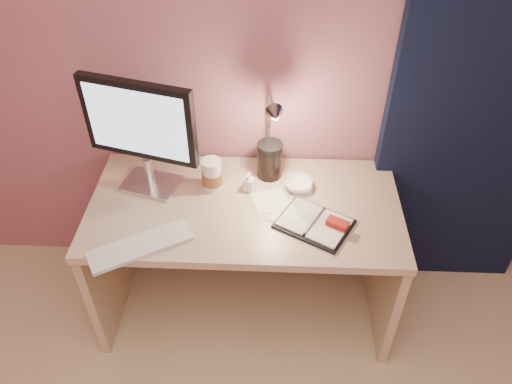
{
  "coord_description": "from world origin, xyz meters",
  "views": [
    {
      "loc": [
        0.12,
        -0.26,
        2.24
      ],
      "look_at": [
        0.05,
        1.33,
        0.85
      ],
      "focal_mm": 35.0,
      "sensor_mm": 36.0,
      "label": 1
    }
  ],
  "objects_px": {
    "planner": "(316,223)",
    "coffee_cup": "(212,175)",
    "clear_cup": "(302,199)",
    "desk_lamp": "(265,131)",
    "keyboard": "(141,246)",
    "monitor": "(141,127)",
    "dark_jar": "(270,162)",
    "desk": "(246,228)",
    "bowl": "(298,185)",
    "lotion_bottle": "(249,182)"
  },
  "relations": [
    {
      "from": "clear_cup",
      "to": "dark_jar",
      "type": "height_order",
      "value": "dark_jar"
    },
    {
      "from": "planner",
      "to": "monitor",
      "type": "bearing_deg",
      "value": -167.43
    },
    {
      "from": "planner",
      "to": "lotion_bottle",
      "type": "bearing_deg",
      "value": 173.08
    },
    {
      "from": "monitor",
      "to": "coffee_cup",
      "type": "height_order",
      "value": "monitor"
    },
    {
      "from": "dark_jar",
      "to": "planner",
      "type": "bearing_deg",
      "value": -57.92
    },
    {
      "from": "desk_lamp",
      "to": "dark_jar",
      "type": "bearing_deg",
      "value": 37.48
    },
    {
      "from": "monitor",
      "to": "planner",
      "type": "height_order",
      "value": "monitor"
    },
    {
      "from": "lotion_bottle",
      "to": "planner",
      "type": "bearing_deg",
      "value": -36.45
    },
    {
      "from": "coffee_cup",
      "to": "lotion_bottle",
      "type": "xyz_separation_m",
      "value": [
        0.17,
        -0.01,
        -0.02
      ]
    },
    {
      "from": "planner",
      "to": "clear_cup",
      "type": "relative_size",
      "value": 2.74
    },
    {
      "from": "monitor",
      "to": "clear_cup",
      "type": "bearing_deg",
      "value": 4.42
    },
    {
      "from": "clear_cup",
      "to": "desk_lamp",
      "type": "distance_m",
      "value": 0.34
    },
    {
      "from": "monitor",
      "to": "keyboard",
      "type": "distance_m",
      "value": 0.5
    },
    {
      "from": "desk",
      "to": "lotion_bottle",
      "type": "height_order",
      "value": "lotion_bottle"
    },
    {
      "from": "monitor",
      "to": "coffee_cup",
      "type": "relative_size",
      "value": 3.53
    },
    {
      "from": "desk",
      "to": "coffee_cup",
      "type": "relative_size",
      "value": 9.05
    },
    {
      "from": "desk",
      "to": "keyboard",
      "type": "bearing_deg",
      "value": -139.32
    },
    {
      "from": "clear_cup",
      "to": "lotion_bottle",
      "type": "distance_m",
      "value": 0.27
    },
    {
      "from": "keyboard",
      "to": "clear_cup",
      "type": "bearing_deg",
      "value": -9.67
    },
    {
      "from": "dark_jar",
      "to": "monitor",
      "type": "bearing_deg",
      "value": -169.66
    },
    {
      "from": "coffee_cup",
      "to": "desk",
      "type": "bearing_deg",
      "value": -13.77
    },
    {
      "from": "bowl",
      "to": "lotion_bottle",
      "type": "height_order",
      "value": "lotion_bottle"
    },
    {
      "from": "clear_cup",
      "to": "bowl",
      "type": "bearing_deg",
      "value": 93.88
    },
    {
      "from": "coffee_cup",
      "to": "keyboard",
      "type": "bearing_deg",
      "value": -123.05
    },
    {
      "from": "desk",
      "to": "coffee_cup",
      "type": "distance_m",
      "value": 0.34
    },
    {
      "from": "desk_lamp",
      "to": "monitor",
      "type": "bearing_deg",
      "value": 179.97
    },
    {
      "from": "desk_lamp",
      "to": "lotion_bottle",
      "type": "bearing_deg",
      "value": -136.03
    },
    {
      "from": "clear_cup",
      "to": "desk_lamp",
      "type": "bearing_deg",
      "value": 127.92
    },
    {
      "from": "desk",
      "to": "planner",
      "type": "bearing_deg",
      "value": -31.4
    },
    {
      "from": "coffee_cup",
      "to": "bowl",
      "type": "height_order",
      "value": "coffee_cup"
    },
    {
      "from": "keyboard",
      "to": "dark_jar",
      "type": "bearing_deg",
      "value": 13.11
    },
    {
      "from": "clear_cup",
      "to": "desk_lamp",
      "type": "xyz_separation_m",
      "value": [
        -0.17,
        0.22,
        0.2
      ]
    },
    {
      "from": "coffee_cup",
      "to": "desk_lamp",
      "type": "relative_size",
      "value": 0.36
    },
    {
      "from": "desk",
      "to": "clear_cup",
      "type": "bearing_deg",
      "value": -21.44
    },
    {
      "from": "coffee_cup",
      "to": "bowl",
      "type": "bearing_deg",
      "value": 1.93
    },
    {
      "from": "monitor",
      "to": "lotion_bottle",
      "type": "xyz_separation_m",
      "value": [
        0.46,
        -0.01,
        -0.28
      ]
    },
    {
      "from": "coffee_cup",
      "to": "clear_cup",
      "type": "xyz_separation_m",
      "value": [
        0.41,
        -0.14,
        -0.0
      ]
    },
    {
      "from": "keyboard",
      "to": "bowl",
      "type": "distance_m",
      "value": 0.76
    },
    {
      "from": "dark_jar",
      "to": "clear_cup",
      "type": "bearing_deg",
      "value": -58.6
    },
    {
      "from": "dark_jar",
      "to": "coffee_cup",
      "type": "bearing_deg",
      "value": -158.68
    },
    {
      "from": "keyboard",
      "to": "desk_lamp",
      "type": "distance_m",
      "value": 0.73
    },
    {
      "from": "desk",
      "to": "monitor",
      "type": "height_order",
      "value": "monitor"
    },
    {
      "from": "desk",
      "to": "keyboard",
      "type": "xyz_separation_m",
      "value": [
        -0.41,
        -0.35,
        0.23
      ]
    },
    {
      "from": "planner",
      "to": "coffee_cup",
      "type": "relative_size",
      "value": 2.39
    },
    {
      "from": "keyboard",
      "to": "planner",
      "type": "height_order",
      "value": "planner"
    },
    {
      "from": "coffee_cup",
      "to": "clear_cup",
      "type": "relative_size",
      "value": 1.14
    },
    {
      "from": "monitor",
      "to": "dark_jar",
      "type": "distance_m",
      "value": 0.61
    },
    {
      "from": "monitor",
      "to": "clear_cup",
      "type": "relative_size",
      "value": 4.04
    },
    {
      "from": "monitor",
      "to": "bowl",
      "type": "bearing_deg",
      "value": 16.66
    },
    {
      "from": "monitor",
      "to": "dark_jar",
      "type": "bearing_deg",
      "value": 26.02
    }
  ]
}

